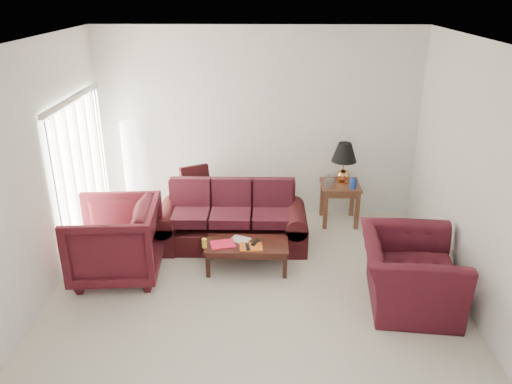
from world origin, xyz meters
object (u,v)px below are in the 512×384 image
Objects in this scene: end_table at (339,203)px; coffee_table at (247,256)px; floor_lamp at (132,171)px; armchair_right at (409,272)px; sofa at (231,217)px; armchair_left at (115,241)px.

end_table is 0.60× the size of coffee_table.
end_table is 3.32m from floor_lamp.
floor_lamp is 4.43m from armchair_right.
armchair_right is 1.17× the size of coffee_table.
end_table is at bearing 26.27° from coffee_table.
armchair_left reaches higher than sofa.
end_table is 3.52m from armchair_left.
end_table is 2.03m from coffee_table.
armchair_right is (3.80, -2.24, -0.41)m from floor_lamp.
floor_lamp is 1.30× the size of armchair_right.
coffee_table is (-1.93, 0.73, -0.22)m from armchair_right.
floor_lamp reaches higher than armchair_left.
armchair_right is (0.52, -2.19, 0.09)m from end_table.
armchair_right reaches higher than coffee_table.
armchair_right reaches higher than end_table.
armchair_left is at bearing -151.97° from end_table.
armchair_right is (2.19, -1.40, -0.03)m from sofa.
end_table is 0.59× the size of armchair_left.
floor_lamp is 1.48× the size of armchair_left.
end_table is 0.51× the size of armchair_right.
coffee_table is at bearing -134.20° from end_table.
sofa is 2.00× the size of coffee_table.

